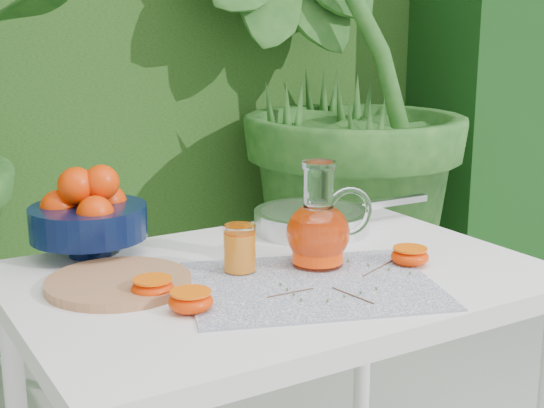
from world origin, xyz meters
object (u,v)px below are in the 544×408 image
fruit_bowl (88,214)px  juice_pitcher (319,230)px  white_table (277,311)px  saute_pan (313,219)px  cutting_board (119,283)px

fruit_bowl → juice_pitcher: 0.48m
white_table → fruit_bowl: fruit_bowl is taller
fruit_bowl → saute_pan: (0.50, -0.08, -0.06)m
white_table → cutting_board: 0.32m
saute_pan → fruit_bowl: bearing=170.6°
cutting_board → saute_pan: bearing=14.8°
cutting_board → juice_pitcher: bearing=-13.1°
cutting_board → fruit_bowl: (0.02, 0.22, 0.08)m
white_table → fruit_bowl: 0.44m
juice_pitcher → saute_pan: 0.27m
fruit_bowl → juice_pitcher: size_ratio=1.20×
fruit_bowl → saute_pan: bearing=-9.4°
juice_pitcher → saute_pan: (0.14, 0.23, -0.05)m
cutting_board → fruit_bowl: fruit_bowl is taller
cutting_board → juice_pitcher: (0.38, -0.09, 0.07)m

